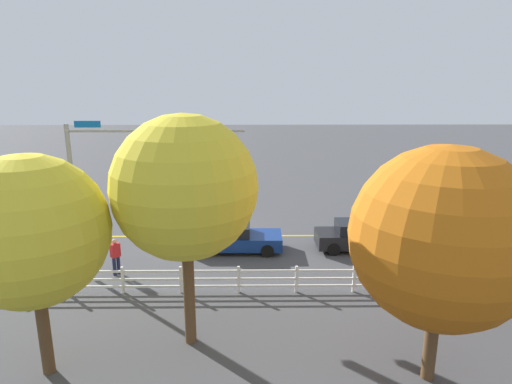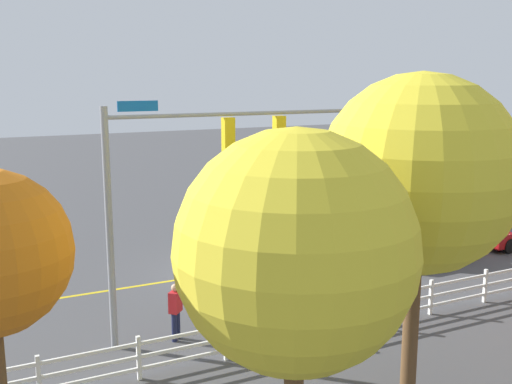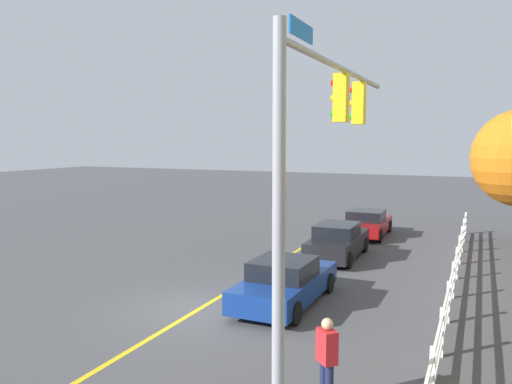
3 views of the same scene
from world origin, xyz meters
The scene contains 8 objects.
ground_plane centered at (0.00, 0.00, 0.00)m, with size 120.00×120.00×0.00m, color #444447.
lane_center_stripe centered at (-4.00, 0.00, 0.00)m, with size 28.00×0.16×0.01m, color gold.
signal_assembly centered at (3.18, 4.62, 4.82)m, with size 7.57×0.38×6.83m.
car_0 centered at (-1.51, 2.12, 0.67)m, with size 4.65×1.99×1.41m.
car_1 centered at (-7.94, 2.01, 0.71)m, with size 4.65×1.88×1.48m.
car_2 centered at (-13.36, 2.08, 0.64)m, with size 4.42×2.09×1.35m.
pedestrian centered at (3.70, 4.92, 0.93)m, with size 0.47×0.47×1.69m.
white_rail_fence centered at (-3.00, 6.70, 0.60)m, with size 26.10×0.10×1.15m.
Camera 3 is at (12.40, 7.39, 4.94)m, focal length 35.48 mm.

